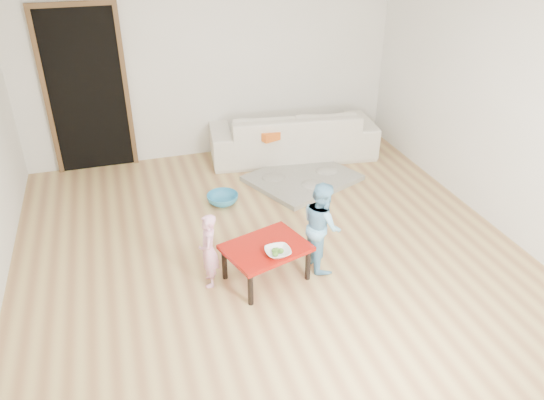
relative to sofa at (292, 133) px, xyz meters
name	(u,v)px	position (x,y,z in m)	size (l,w,h in m)	color
floor	(266,246)	(-0.99, -2.05, -0.33)	(5.00, 5.00, 0.01)	#A27245
back_wall	(211,60)	(-0.99, 0.45, 0.97)	(5.00, 0.02, 2.60)	white
right_wall	(496,101)	(1.51, -2.05, 0.97)	(0.02, 5.00, 2.60)	white
doorway	(87,92)	(-2.59, 0.43, 0.70)	(1.02, 0.08, 2.11)	brown
sofa	(292,133)	(0.00, 0.00, 0.00)	(2.24, 0.88, 0.65)	silver
cushion	(271,132)	(-0.38, -0.24, 0.16)	(0.40, 0.36, 0.11)	orange
red_table	(266,262)	(-1.15, -2.57, -0.14)	(0.73, 0.55, 0.37)	#991008
bowl	(278,252)	(-1.09, -2.73, 0.07)	(0.23, 0.23, 0.06)	white
broccoli	(278,252)	(-1.09, -2.73, 0.07)	(0.12, 0.12, 0.06)	#2D5919
child_pink	(209,251)	(-1.66, -2.48, 0.04)	(0.27, 0.17, 0.73)	pink
child_blue	(322,225)	(-0.58, -2.51, 0.12)	(0.43, 0.34, 0.89)	#62B6E4
basin	(223,199)	(-1.23, -1.05, -0.27)	(0.37, 0.37, 0.12)	teal
blanket	(302,178)	(-0.13, -0.77, -0.30)	(1.23, 1.03, 0.06)	#A5A191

